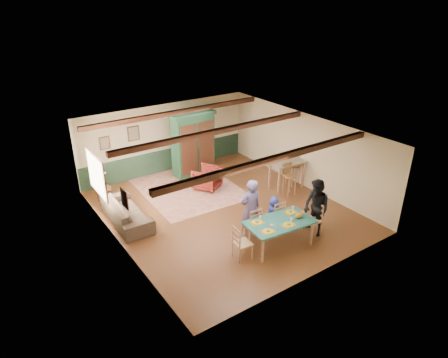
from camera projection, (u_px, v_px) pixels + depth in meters
floor at (224, 211)px, 13.08m from camera, size 8.00×8.00×0.00m
wall_back at (166, 138)px, 15.50m from camera, size 7.00×0.02×2.70m
wall_left at (117, 203)px, 10.72m from camera, size 0.02×8.00×2.70m
wall_right at (304, 150)px, 14.30m from camera, size 0.02×8.00×2.70m
ceiling at (224, 132)px, 11.94m from camera, size 7.00×8.00×0.02m
wainscot_back at (167, 160)px, 15.86m from camera, size 6.95×0.03×0.90m
ceiling_beam_front at (274, 159)px, 10.26m from camera, size 6.95×0.16×0.16m
ceiling_beam_mid at (217, 131)px, 12.27m from camera, size 6.95×0.16×0.16m
ceiling_beam_back at (176, 112)px, 14.22m from camera, size 6.95×0.16×0.16m
window_left at (96, 175)px, 11.92m from camera, size 0.06×1.60×1.30m
picture_left_wall at (125, 198)px, 10.11m from camera, size 0.04×0.42×0.52m
picture_back_a at (134, 133)px, 14.62m from camera, size 0.45×0.04×0.55m
picture_back_b at (105, 143)px, 14.12m from camera, size 0.38×0.04×0.48m
dining_table at (279, 234)px, 11.12m from camera, size 1.96×1.20×0.78m
dining_chair_far_left at (252, 222)px, 11.48m from camera, size 0.47×0.49×0.99m
dining_chair_far_right at (275, 215)px, 11.85m from camera, size 0.47×0.49×0.99m
dining_chair_end_left at (242, 242)px, 10.54m from camera, size 0.49×0.47×0.99m
dining_chair_end_right at (312, 220)px, 11.61m from camera, size 0.49×0.47×0.99m
person_man at (251, 209)px, 11.37m from camera, size 0.69×0.48×1.80m
person_woman at (316, 208)px, 11.50m from camera, size 0.72×0.89×1.72m
person_child at (274, 213)px, 11.90m from camera, size 0.54×0.38×1.05m
cat at (299, 215)px, 11.09m from camera, size 0.39×0.18×0.19m
place_setting_near_left at (268, 230)px, 10.47m from camera, size 0.44×0.35×0.11m
place_setting_near_center at (289, 223)px, 10.77m from camera, size 0.44×0.35×0.11m
place_setting_far_left at (257, 221)px, 10.88m from camera, size 0.44×0.35×0.11m
place_setting_far_right at (290, 211)px, 11.39m from camera, size 0.44×0.35×0.11m
area_rug at (188, 188)px, 14.56m from camera, size 3.37×3.95×0.01m
armoire at (193, 144)px, 15.22m from camera, size 1.78×0.79×2.47m
armchair at (207, 178)px, 14.43m from camera, size 1.20×1.21×0.81m
sofa at (127, 212)px, 12.31m from camera, size 1.00×2.39×0.69m
end_table at (104, 195)px, 13.45m from camera, size 0.50×0.50×0.57m
table_lamp at (102, 181)px, 13.22m from camera, size 0.30×0.30×0.52m
counter_table at (286, 175)px, 14.41m from camera, size 1.29×0.82×1.03m
bar_stool_left at (290, 180)px, 13.90m from camera, size 0.44×0.48×1.14m
bar_stool_right at (293, 169)px, 14.63m from camera, size 0.45×0.49×1.23m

